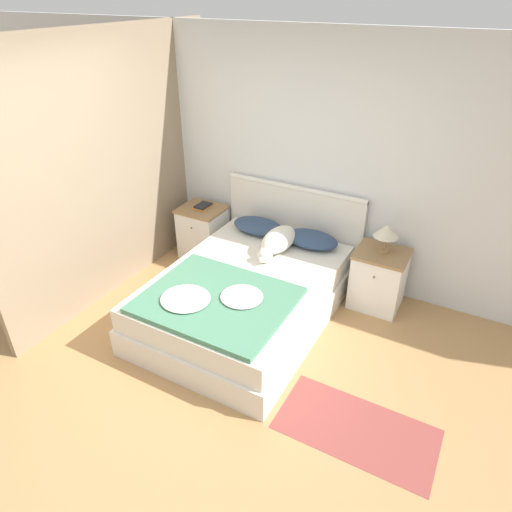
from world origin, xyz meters
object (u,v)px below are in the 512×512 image
object	(u,v)px
table_lamp	(387,232)
dog	(278,241)
book_stack	(203,206)
nightstand_left	(203,231)
pillow_left	(258,226)
pillow_right	(311,239)
bed	(246,297)
nightstand_right	(378,279)

from	to	relation	value
table_lamp	dog	bearing A→B (deg)	-164.96
dog	book_stack	size ratio (longest dim) A/B	3.78
nightstand_left	pillow_left	world-z (taller)	pillow_left
pillow_right	pillow_left	bearing A→B (deg)	180.00
dog	table_lamp	bearing A→B (deg)	15.04
pillow_left	table_lamp	world-z (taller)	table_lamp
bed	book_stack	distance (m)	1.41
book_stack	table_lamp	distance (m)	2.13
dog	nightstand_right	bearing A→B (deg)	13.89
table_lamp	nightstand_left	bearing A→B (deg)	-179.42
nightstand_left	pillow_left	distance (m)	0.79
nightstand_right	bed	bearing A→B (deg)	-142.00
table_lamp	pillow_right	bearing A→B (deg)	-178.23
nightstand_left	table_lamp	bearing A→B (deg)	0.58
nightstand_right	pillow_left	bearing A→B (deg)	-179.94
bed	book_stack	xyz separation A→B (m)	(-1.06, 0.85, 0.39)
nightstand_right	table_lamp	world-z (taller)	table_lamp
dog	pillow_left	bearing A→B (deg)	145.91
pillow_right	dog	world-z (taller)	dog
bed	table_lamp	bearing A→B (deg)	38.72
book_stack	nightstand_right	bearing A→B (deg)	-0.52
nightstand_left	nightstand_right	world-z (taller)	same
bed	table_lamp	xyz separation A→B (m)	(1.06, 0.85, 0.59)
nightstand_left	pillow_right	bearing A→B (deg)	-0.06
bed	book_stack	bearing A→B (deg)	141.32
bed	dog	xyz separation A→B (m)	(0.05, 0.58, 0.35)
bed	table_lamp	world-z (taller)	table_lamp
nightstand_right	book_stack	world-z (taller)	book_stack
bed	table_lamp	distance (m)	1.48
nightstand_left	pillow_right	size ratio (longest dim) A/B	1.06
nightstand_left	nightstand_right	bearing A→B (deg)	0.00
bed	dog	size ratio (longest dim) A/B	2.78
bed	nightstand_right	bearing A→B (deg)	38.00
bed	pillow_left	distance (m)	0.94
nightstand_right	pillow_left	distance (m)	1.40
pillow_right	table_lamp	xyz separation A→B (m)	(0.74, 0.02, 0.27)
dog	book_stack	bearing A→B (deg)	166.39
pillow_left	dog	xyz separation A→B (m)	(0.37, -0.25, 0.03)
dog	book_stack	world-z (taller)	dog
pillow_left	pillow_right	size ratio (longest dim) A/B	1.00
nightstand_right	dog	bearing A→B (deg)	-166.11
nightstand_right	dog	distance (m)	1.08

